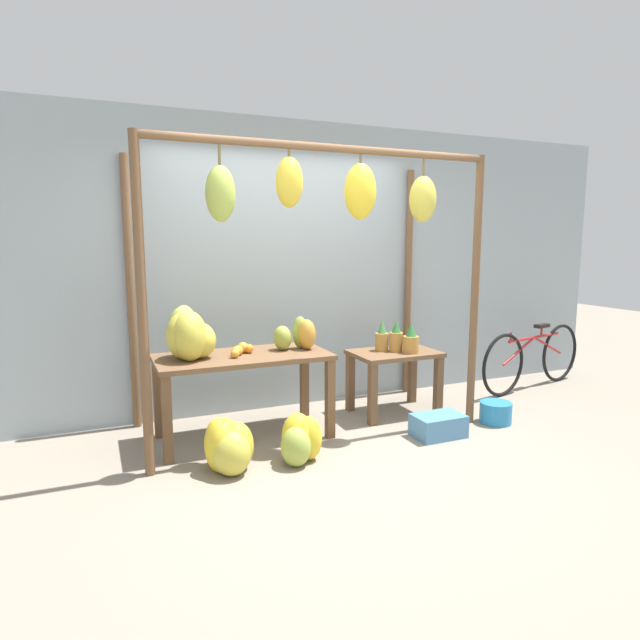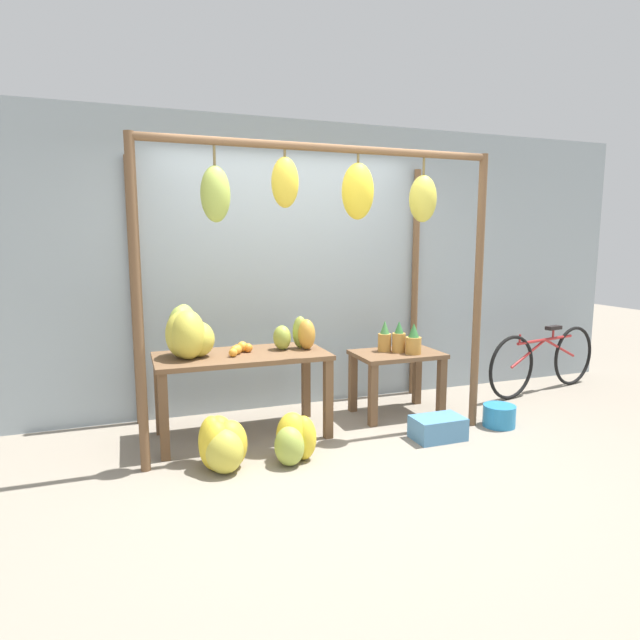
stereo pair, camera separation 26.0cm
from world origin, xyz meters
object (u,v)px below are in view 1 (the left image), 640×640
object	(u,v)px
banana_pile_ground_right	(300,440)
fruit_crate_white	(438,426)
banana_pile_ground_left	(227,447)
banana_pile_on_table	(188,335)
pineapple_cluster	(397,339)
blue_bucket	(496,412)
parked_bicycle	(533,357)
orange_pile	(240,350)
papaya_pile	(297,335)

from	to	relation	value
banana_pile_ground_right	fruit_crate_white	xyz separation A→B (m)	(1.27, 0.03, -0.08)
banana_pile_ground_right	banana_pile_ground_left	bearing A→B (deg)	174.54
banana_pile_on_table	pineapple_cluster	xyz separation A→B (m)	(1.96, 0.03, -0.18)
pineapple_cluster	blue_bucket	size ratio (longest dim) A/B	1.18
banana_pile_on_table	fruit_crate_white	size ratio (longest dim) A/B	1.19
blue_bucket	parked_bicycle	world-z (taller)	parked_bicycle
pineapple_cluster	banana_pile_ground_left	bearing A→B (deg)	-160.10
pineapple_cluster	banana_pile_ground_right	world-z (taller)	pineapple_cluster
banana_pile_ground_left	fruit_crate_white	size ratio (longest dim) A/B	1.16
orange_pile	parked_bicycle	world-z (taller)	orange_pile
blue_bucket	orange_pile	bearing A→B (deg)	165.80
banana_pile_on_table	pineapple_cluster	distance (m)	1.97
fruit_crate_white	orange_pile	bearing A→B (deg)	157.26
banana_pile_ground_right	papaya_pile	world-z (taller)	papaya_pile
banana_pile_ground_left	banana_pile_on_table	bearing A→B (deg)	103.36
banana_pile_ground_left	banana_pile_ground_right	xyz separation A→B (m)	(0.55, -0.05, -0.01)
banana_pile_ground_right	parked_bicycle	bearing A→B (deg)	15.26
pineapple_cluster	banana_pile_ground_left	distance (m)	2.01
banana_pile_on_table	orange_pile	distance (m)	0.45
banana_pile_on_table	banana_pile_ground_left	world-z (taller)	banana_pile_on_table
banana_pile_ground_right	papaya_pile	xyz separation A→B (m)	(0.24, 0.69, 0.67)
pineapple_cluster	banana_pile_ground_right	distance (m)	1.56
orange_pile	banana_pile_ground_right	bearing A→B (deg)	-68.20
orange_pile	papaya_pile	bearing A→B (deg)	1.83
banana_pile_on_table	papaya_pile	bearing A→B (deg)	0.65
orange_pile	banana_pile_ground_right	xyz separation A→B (m)	(0.27, -0.67, -0.59)
fruit_crate_white	papaya_pile	xyz separation A→B (m)	(-1.03, 0.66, 0.75)
banana_pile_on_table	banana_pile_ground_right	bearing A→B (deg)	-44.32
banana_pile_ground_right	parked_bicycle	size ratio (longest dim) A/B	0.24
orange_pile	fruit_crate_white	xyz separation A→B (m)	(1.54, -0.65, -0.66)
banana_pile_ground_left	parked_bicycle	world-z (taller)	parked_bicycle
papaya_pile	blue_bucket	bearing A→B (deg)	-18.64
pineapple_cluster	banana_pile_on_table	bearing A→B (deg)	-179.12
banana_pile_ground_left	papaya_pile	bearing A→B (deg)	39.02
orange_pile	banana_pile_ground_left	distance (m)	0.89
orange_pile	papaya_pile	world-z (taller)	papaya_pile
orange_pile	pineapple_cluster	distance (m)	1.54
orange_pile	banana_pile_on_table	bearing A→B (deg)	179.25
pineapple_cluster	banana_pile_ground_right	size ratio (longest dim) A/B	0.80
banana_pile_on_table	fruit_crate_white	xyz separation A→B (m)	(1.97, -0.65, -0.82)
banana_pile_on_table	fruit_crate_white	world-z (taller)	banana_pile_on_table
orange_pile	blue_bucket	xyz separation A→B (m)	(2.23, -0.57, -0.66)
banana_pile_ground_right	parked_bicycle	xyz separation A→B (m)	(3.14, 0.86, 0.19)
pineapple_cluster	parked_bicycle	world-z (taller)	pineapple_cluster
banana_pile_ground_left	banana_pile_ground_right	distance (m)	0.55
pineapple_cluster	parked_bicycle	xyz separation A→B (m)	(1.87, 0.15, -0.37)
banana_pile_ground_right	papaya_pile	distance (m)	0.99
banana_pile_on_table	parked_bicycle	xyz separation A→B (m)	(3.83, 0.18, -0.55)
orange_pile	parked_bicycle	xyz separation A→B (m)	(3.41, 0.18, -0.40)
pineapple_cluster	fruit_crate_white	distance (m)	0.93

